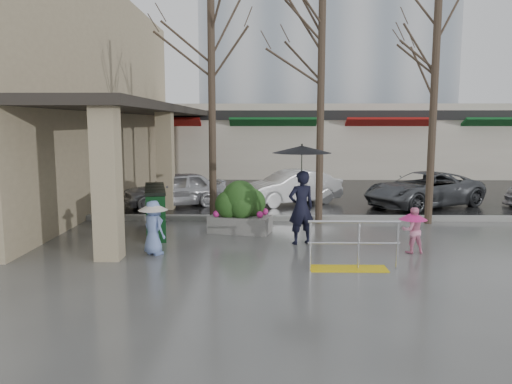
{
  "coord_description": "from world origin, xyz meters",
  "views": [
    {
      "loc": [
        -0.46,
        -11.28,
        3.02
      ],
      "look_at": [
        -0.66,
        1.05,
        1.3
      ],
      "focal_mm": 35.0,
      "sensor_mm": 36.0,
      "label": 1
    }
  ],
  "objects_px": {
    "tree_west": "(211,51)",
    "tree_mideast": "(436,58)",
    "tree_midwest": "(322,45)",
    "news_boxes": "(155,210)",
    "car_c": "(423,189)",
    "car_a": "(175,189)",
    "planter": "(240,208)",
    "child_blue": "(153,223)",
    "car_b": "(291,187)",
    "woman": "(301,184)",
    "child_pink": "(413,227)",
    "handrail": "(352,251)"
  },
  "relations": [
    {
      "from": "tree_mideast",
      "to": "car_b",
      "type": "height_order",
      "value": "tree_mideast"
    },
    {
      "from": "car_a",
      "to": "car_c",
      "type": "xyz_separation_m",
      "value": [
        8.98,
        0.06,
        0.0
      ]
    },
    {
      "from": "car_a",
      "to": "woman",
      "type": "bearing_deg",
      "value": 13.29
    },
    {
      "from": "tree_midwest",
      "to": "planter",
      "type": "bearing_deg",
      "value": -150.5
    },
    {
      "from": "car_a",
      "to": "car_c",
      "type": "height_order",
      "value": "same"
    },
    {
      "from": "tree_mideast",
      "to": "car_b",
      "type": "distance_m",
      "value": 6.79
    },
    {
      "from": "tree_midwest",
      "to": "tree_mideast",
      "type": "height_order",
      "value": "tree_midwest"
    },
    {
      "from": "news_boxes",
      "to": "car_c",
      "type": "relative_size",
      "value": 0.52
    },
    {
      "from": "child_blue",
      "to": "car_a",
      "type": "height_order",
      "value": "same"
    },
    {
      "from": "child_blue",
      "to": "car_b",
      "type": "bearing_deg",
      "value": -75.76
    },
    {
      "from": "news_boxes",
      "to": "car_b",
      "type": "distance_m",
      "value": 6.46
    },
    {
      "from": "planter",
      "to": "child_blue",
      "type": "bearing_deg",
      "value": -128.35
    },
    {
      "from": "car_b",
      "to": "car_c",
      "type": "distance_m",
      "value": 4.77
    },
    {
      "from": "handrail",
      "to": "news_boxes",
      "type": "relative_size",
      "value": 0.8
    },
    {
      "from": "child_blue",
      "to": "car_b",
      "type": "distance_m",
      "value": 8.07
    },
    {
      "from": "car_a",
      "to": "child_blue",
      "type": "bearing_deg",
      "value": -17.38
    },
    {
      "from": "woman",
      "to": "planter",
      "type": "bearing_deg",
      "value": -59.62
    },
    {
      "from": "handrail",
      "to": "child_blue",
      "type": "xyz_separation_m",
      "value": [
        -4.36,
        1.11,
        0.36
      ]
    },
    {
      "from": "tree_west",
      "to": "child_blue",
      "type": "distance_m",
      "value": 5.79
    },
    {
      "from": "tree_midwest",
      "to": "car_c",
      "type": "distance_m",
      "value": 6.86
    },
    {
      "from": "car_b",
      "to": "news_boxes",
      "type": "bearing_deg",
      "value": -66.49
    },
    {
      "from": "tree_west",
      "to": "car_b",
      "type": "bearing_deg",
      "value": 54.34
    },
    {
      "from": "car_a",
      "to": "car_b",
      "type": "bearing_deg",
      "value": 74.65
    },
    {
      "from": "tree_midwest",
      "to": "car_a",
      "type": "bearing_deg",
      "value": 148.81
    },
    {
      "from": "woman",
      "to": "planter",
      "type": "distance_m",
      "value": 2.23
    },
    {
      "from": "child_pink",
      "to": "car_a",
      "type": "height_order",
      "value": "car_a"
    },
    {
      "from": "news_boxes",
      "to": "car_b",
      "type": "relative_size",
      "value": 0.62
    },
    {
      "from": "tree_west",
      "to": "car_a",
      "type": "relative_size",
      "value": 1.84
    },
    {
      "from": "tree_midwest",
      "to": "news_boxes",
      "type": "relative_size",
      "value": 2.96
    },
    {
      "from": "handrail",
      "to": "child_pink",
      "type": "bearing_deg",
      "value": 39.11
    },
    {
      "from": "woman",
      "to": "child_pink",
      "type": "xyz_separation_m",
      "value": [
        2.53,
        -0.83,
        -0.9
      ]
    },
    {
      "from": "tree_mideast",
      "to": "car_a",
      "type": "distance_m",
      "value": 9.68
    },
    {
      "from": "handrail",
      "to": "tree_mideast",
      "type": "height_order",
      "value": "tree_mideast"
    },
    {
      "from": "tree_midwest",
      "to": "planter",
      "type": "distance_m",
      "value": 5.26
    },
    {
      "from": "woman",
      "to": "planter",
      "type": "relative_size",
      "value": 1.39
    },
    {
      "from": "child_blue",
      "to": "car_c",
      "type": "distance_m",
      "value": 10.67
    },
    {
      "from": "tree_midwest",
      "to": "child_pink",
      "type": "distance_m",
      "value": 6.04
    },
    {
      "from": "handrail",
      "to": "car_c",
      "type": "xyz_separation_m",
      "value": [
        3.93,
        7.82,
        0.25
      ]
    },
    {
      "from": "tree_west",
      "to": "tree_mideast",
      "type": "distance_m",
      "value": 6.5
    },
    {
      "from": "woman",
      "to": "car_a",
      "type": "xyz_separation_m",
      "value": [
        -4.16,
        5.6,
        -0.9
      ]
    },
    {
      "from": "tree_west",
      "to": "car_b",
      "type": "height_order",
      "value": "tree_west"
    },
    {
      "from": "child_blue",
      "to": "car_b",
      "type": "height_order",
      "value": "same"
    },
    {
      "from": "car_b",
      "to": "car_c",
      "type": "height_order",
      "value": "same"
    },
    {
      "from": "child_blue",
      "to": "car_a",
      "type": "bearing_deg",
      "value": -43.74
    },
    {
      "from": "tree_midwest",
      "to": "tree_mideast",
      "type": "bearing_deg",
      "value": -0.0
    },
    {
      "from": "planter",
      "to": "car_a",
      "type": "height_order",
      "value": "planter"
    },
    {
      "from": "woman",
      "to": "tree_west",
      "type": "bearing_deg",
      "value": -66.45
    },
    {
      "from": "child_pink",
      "to": "tree_midwest",
      "type": "bearing_deg",
      "value": -69.86
    },
    {
      "from": "tree_mideast",
      "to": "car_a",
      "type": "height_order",
      "value": "tree_mideast"
    },
    {
      "from": "tree_west",
      "to": "car_c",
      "type": "xyz_separation_m",
      "value": [
        7.29,
        3.02,
        -4.45
      ]
    }
  ]
}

